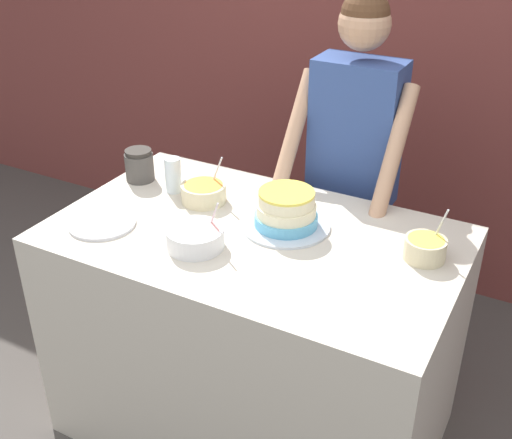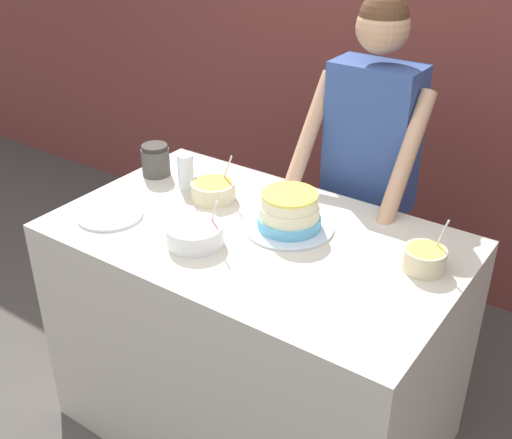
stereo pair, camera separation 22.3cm
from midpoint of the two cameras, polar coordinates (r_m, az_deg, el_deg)
wall_back at (r=3.43m, az=16.50°, el=14.05°), size 10.00×0.05×2.60m
counter at (r=2.59m, az=2.48°, el=-10.40°), size 1.48×0.89×0.95m
person_baker at (r=2.73m, az=12.40°, el=5.43°), size 0.49×0.47×1.72m
cake at (r=2.33m, az=5.72°, el=0.48°), size 0.33×0.33×0.15m
frosting_bowl_pink at (r=2.24m, az=-2.64°, el=-1.33°), size 0.20×0.20×0.17m
frosting_bowl_yellow at (r=2.20m, az=17.60°, el=-3.38°), size 0.14×0.14×0.19m
frosting_bowl_orange at (r=2.54m, az=-1.32°, el=2.61°), size 0.18×0.18×0.19m
drinking_glass at (r=2.62m, az=-3.85°, el=4.24°), size 0.07×0.07×0.14m
ceramic_plate at (r=2.46m, az=-10.34°, el=0.32°), size 0.25×0.25×0.01m
stoneware_jar at (r=2.75m, az=-6.64°, el=5.21°), size 0.12×0.12×0.14m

